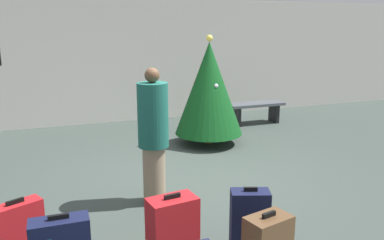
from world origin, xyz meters
name	(u,v)px	position (x,y,z in m)	size (l,w,h in m)	color
ground_plane	(191,185)	(0.00, 0.00, 0.00)	(16.00, 16.00, 0.00)	#38423D
back_wall	(126,61)	(0.00, 4.29, 1.40)	(16.00, 0.20, 2.80)	beige
holiday_tree	(209,88)	(1.02, 1.79, 1.05)	(1.26, 1.26, 2.02)	#4C3319
waiting_bench	(256,108)	(2.64, 2.88, 0.35)	(1.31, 0.44, 0.48)	#4C5159
traveller_0	(153,134)	(-0.62, -0.35, 0.89)	(0.49, 0.49, 1.70)	gray
suitcase_2	(173,232)	(-0.83, -1.73, 0.33)	(0.47, 0.31, 0.70)	#B2191E
suitcase_3	(250,220)	(-0.04, -1.74, 0.31)	(0.42, 0.32, 0.65)	#141938
suitcase_7	(18,231)	(-2.17, -1.12, 0.28)	(0.50, 0.36, 0.61)	#B2191E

